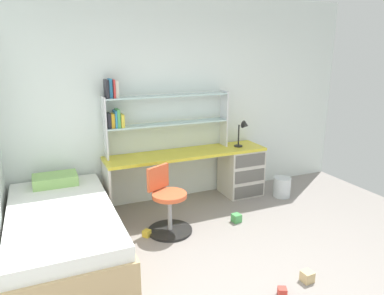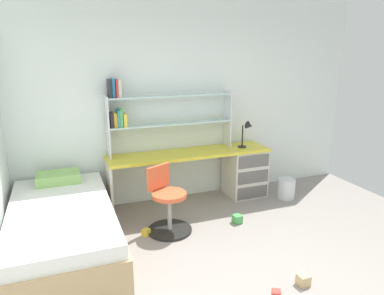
{
  "view_description": "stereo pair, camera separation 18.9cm",
  "coord_description": "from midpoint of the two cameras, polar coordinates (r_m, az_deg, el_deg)",
  "views": [
    {
      "loc": [
        -1.78,
        -2.03,
        2.05
      ],
      "look_at": [
        -0.22,
        1.54,
        1.0
      ],
      "focal_mm": 33.51,
      "sensor_mm": 36.0,
      "label": 1
    },
    {
      "loc": [
        -1.61,
        -2.1,
        2.05
      ],
      "look_at": [
        -0.22,
        1.54,
        1.0
      ],
      "focal_mm": 33.51,
      "sensor_mm": 36.0,
      "label": 2
    }
  ],
  "objects": [
    {
      "name": "room_shell",
      "position": [
        3.38,
        -14.59,
        3.37
      ],
      "size": [
        5.43,
        6.09,
        2.79
      ],
      "color": "silver",
      "rests_on": "ground_plane"
    },
    {
      "name": "desk",
      "position": [
        5.18,
        4.46,
        -3.36
      ],
      "size": [
        2.23,
        0.51,
        0.73
      ],
      "color": "gold",
      "rests_on": "ground_plane"
    },
    {
      "name": "bookshelf_hutch",
      "position": [
        4.71,
        -7.62,
        5.7
      ],
      "size": [
        1.7,
        0.22,
        1.0
      ],
      "color": "silver",
      "rests_on": "desk"
    },
    {
      "name": "desk_lamp",
      "position": [
        5.1,
        7.21,
        2.88
      ],
      "size": [
        0.2,
        0.17,
        0.38
      ],
      "color": "black",
      "rests_on": "desk"
    },
    {
      "name": "swivel_chair",
      "position": [
        4.23,
        -5.18,
        -9.44
      ],
      "size": [
        0.52,
        0.52,
        0.77
      ],
      "color": "black",
      "rests_on": "ground_plane"
    },
    {
      "name": "bed_platform",
      "position": [
        4.01,
        -21.17,
        -12.52
      ],
      "size": [
        1.06,
        2.02,
        0.64
      ],
      "color": "tan",
      "rests_on": "ground_plane"
    },
    {
      "name": "waste_bin",
      "position": [
        5.37,
        13.15,
        -6.15
      ],
      "size": [
        0.25,
        0.25,
        0.29
      ],
      "primitive_type": "cylinder",
      "color": "silver",
      "rests_on": "ground_plane"
    },
    {
      "name": "toy_block_natural_0",
      "position": [
        3.63,
        16.38,
        -19.13
      ],
      "size": [
        0.1,
        0.1,
        0.1
      ],
      "primitive_type": "cube",
      "rotation": [
        0.0,
        0.0,
        1.62
      ],
      "color": "tan",
      "rests_on": "ground_plane"
    },
    {
      "name": "toy_block_red_1",
      "position": [
        3.41,
        12.53,
        -21.53
      ],
      "size": [
        0.1,
        0.1,
        0.07
      ],
      "primitive_type": "cube",
      "rotation": [
        0.0,
        0.0,
        1.1
      ],
      "color": "red",
      "rests_on": "ground_plane"
    },
    {
      "name": "toy_block_green_2",
      "position": [
        4.55,
        5.89,
        -11.11
      ],
      "size": [
        0.11,
        0.11,
        0.1
      ],
      "primitive_type": "cube",
      "rotation": [
        0.0,
        0.0,
        0.14
      ],
      "color": "#479E51",
      "rests_on": "ground_plane"
    },
    {
      "name": "toy_block_yellow_3",
      "position": [
        4.25,
        -8.52,
        -13.38
      ],
      "size": [
        0.11,
        0.11,
        0.08
      ],
      "primitive_type": "cube",
      "rotation": [
        0.0,
        0.0,
        0.64
      ],
      "color": "gold",
      "rests_on": "ground_plane"
    }
  ]
}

